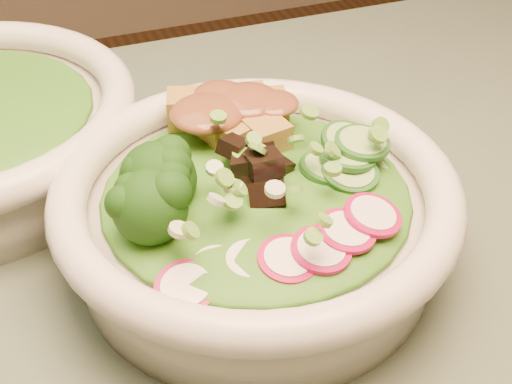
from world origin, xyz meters
name	(u,v)px	position (x,y,z in m)	size (l,w,h in m)	color
dining_table	(235,369)	(0.00, 0.00, 0.64)	(1.20, 0.80, 0.75)	black
salad_bowl	(256,214)	(0.02, 0.01, 0.79)	(0.30, 0.30, 0.08)	silver
lettuce_bed	(256,191)	(0.02, 0.01, 0.82)	(0.22, 0.22, 0.03)	#216515
broccoli_florets	(162,194)	(-0.05, 0.01, 0.83)	(0.09, 0.08, 0.05)	black
radish_slices	(301,249)	(0.03, -0.06, 0.82)	(0.12, 0.04, 0.02)	#9C0C41
cucumber_slices	(348,156)	(0.09, 0.01, 0.83)	(0.08, 0.08, 0.04)	#96BA67
mushroom_heap	(249,163)	(0.02, 0.02, 0.83)	(0.08, 0.08, 0.04)	black
tofu_cubes	(227,125)	(0.02, 0.08, 0.83)	(0.10, 0.07, 0.04)	olive
peanut_sauce	(226,109)	(0.02, 0.08, 0.84)	(0.08, 0.06, 0.02)	brown
scallion_garnish	(256,160)	(0.02, 0.01, 0.84)	(0.21, 0.21, 0.03)	#609B36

